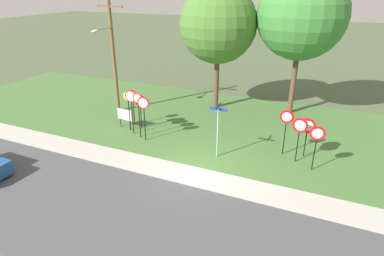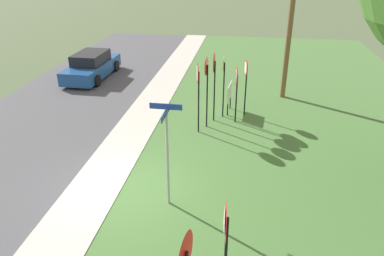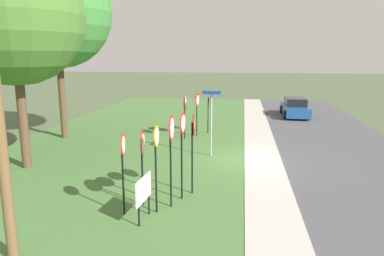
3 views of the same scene
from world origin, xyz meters
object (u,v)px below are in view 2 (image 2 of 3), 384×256
Objects in this scene: parked_hatchback_near at (92,66)px; stop_sign_far_right at (198,83)px; stop_sign_near_left at (224,75)px; stop_sign_far_center at (246,76)px; notice_board at (229,94)px; stop_sign_far_left at (214,72)px; stop_sign_center_tall at (236,83)px; yield_sign_far_left at (225,234)px; stop_sign_near_right at (207,78)px; utility_pole at (290,0)px; street_name_post at (167,147)px.

stop_sign_far_right is at bearing 49.45° from parked_hatchback_near.
stop_sign_far_center is at bearing 105.15° from stop_sign_near_left.
notice_board is at bearing 143.04° from stop_sign_far_right.
stop_sign_far_left is 0.62× the size of parked_hatchback_near.
stop_sign_near_left is 1.15m from notice_board.
stop_sign_far_center is (-0.72, 1.23, -0.35)m from stop_sign_far_left.
parked_hatchback_near is (-6.01, -6.68, -1.35)m from stop_sign_far_right.
stop_sign_center_tall is 0.91× the size of yield_sign_far_left.
stop_sign_far_right is at bearing -22.74° from stop_sign_near_right.
stop_sign_far_center reaches higher than stop_sign_center_tall.
stop_sign_near_right is (1.09, -0.56, 0.19)m from stop_sign_near_left.
yield_sign_far_left is at bearing 12.37° from stop_sign_near_right.
yield_sign_far_left is at bearing -10.48° from stop_sign_far_center.
stop_sign_near_right is at bearing -28.85° from stop_sign_near_left.
stop_sign_far_center is at bearing 127.28° from stop_sign_far_right.
utility_pole is (-3.27, 2.00, 2.74)m from stop_sign_center_tall.
stop_sign_near_right reaches higher than yield_sign_far_left.
street_name_post is (5.71, -0.66, -0.30)m from stop_sign_far_left.
stop_sign_far_right is 6.06m from utility_pole.
street_name_post is 12.46m from parked_hatchback_near.
stop_sign_near_right is 5.52m from utility_pole.
street_name_post reaches higher than notice_board.
stop_sign_far_center is 1.11m from notice_board.
yield_sign_far_left is at bearing -5.96° from stop_sign_center_tall.
stop_sign_far_left is 0.96m from stop_sign_center_tall.
stop_sign_center_tall is 9.47m from parked_hatchback_near.
utility_pole is (-2.79, 2.54, 2.59)m from stop_sign_near_left.
stop_sign_center_tall is 0.78× the size of street_name_post.
stop_sign_near_left reaches higher than parked_hatchback_near.
stop_sign_center_tall is at bearing 86.94° from stop_sign_far_left.
stop_sign_far_center is at bearing 119.27° from stop_sign_far_left.
stop_sign_near_left is at bearing 141.87° from stop_sign_far_left.
stop_sign_near_left is 0.32× the size of utility_pole.
stop_sign_near_right reaches higher than parked_hatchback_near.
stop_sign_far_center is at bearing 65.21° from parked_hatchback_near.
stop_sign_far_left reaches higher than stop_sign_center_tall.
yield_sign_far_left is at bearing 7.84° from notice_board.
stop_sign_center_tall reaches higher than parked_hatchback_near.
yield_sign_far_left is (8.86, 0.16, 0.23)m from stop_sign_center_tall.
stop_sign_far_left is 8.77m from parked_hatchback_near.
stop_sign_center_tall is 8.87m from yield_sign_far_left.
street_name_post reaches higher than parked_hatchback_near.
stop_sign_far_left reaches higher than stop_sign_far_right.
stop_sign_far_left is at bearing -177.23° from yield_sign_far_left.
yield_sign_far_left is at bearing -8.66° from utility_pole.
stop_sign_far_left is at bearing -25.66° from notice_board.
stop_sign_far_right is 4.56m from street_name_post.
stop_sign_far_right is 2.15× the size of notice_board.
stop_sign_near_left reaches higher than notice_board.
street_name_post is (6.17, -1.00, -0.07)m from stop_sign_near_left.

